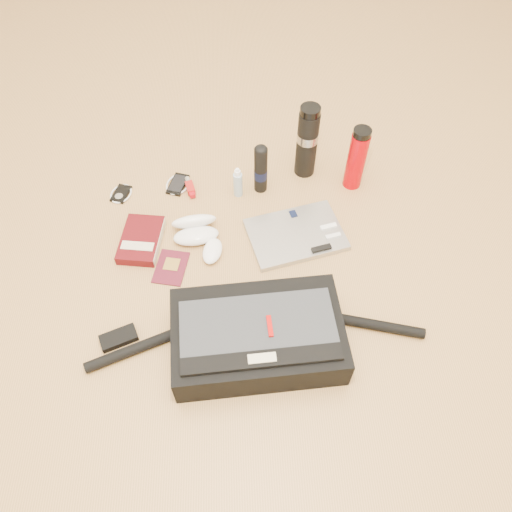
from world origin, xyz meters
name	(u,v)px	position (x,y,z in m)	size (l,w,h in m)	color
ground	(244,279)	(0.00, 0.00, 0.00)	(4.00, 4.00, 0.00)	#AF8148
messenger_bag	(257,336)	(0.03, -0.24, 0.06)	(1.02, 0.33, 0.14)	black
laptop	(296,235)	(0.19, 0.17, 0.01)	(0.36, 0.29, 0.03)	#A6A6A8
book	(141,240)	(-0.35, 0.17, 0.02)	(0.16, 0.22, 0.04)	#43070B
passport	(171,267)	(-0.24, 0.06, 0.00)	(0.13, 0.16, 0.01)	#4B0F1D
mouse	(212,251)	(-0.10, 0.11, 0.02)	(0.09, 0.12, 0.04)	white
sunglasses_case	(195,229)	(-0.16, 0.20, 0.03)	(0.17, 0.15, 0.09)	white
ipod	(121,194)	(-0.44, 0.40, 0.00)	(0.10, 0.10, 0.01)	black
phone	(178,184)	(-0.23, 0.44, 0.01)	(0.11, 0.12, 0.01)	black
inhaler	(190,187)	(-0.19, 0.41, 0.01)	(0.04, 0.10, 0.03)	#9F1714
spray_bottle	(238,183)	(-0.01, 0.38, 0.06)	(0.03, 0.03, 0.13)	#94B0C5
aerosol_can	(261,169)	(0.08, 0.41, 0.10)	(0.05, 0.05, 0.21)	black
thermos_black	(307,141)	(0.25, 0.49, 0.15)	(0.10, 0.10, 0.30)	black
thermos_red	(357,159)	(0.42, 0.41, 0.13)	(0.08, 0.08, 0.26)	#AC0007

